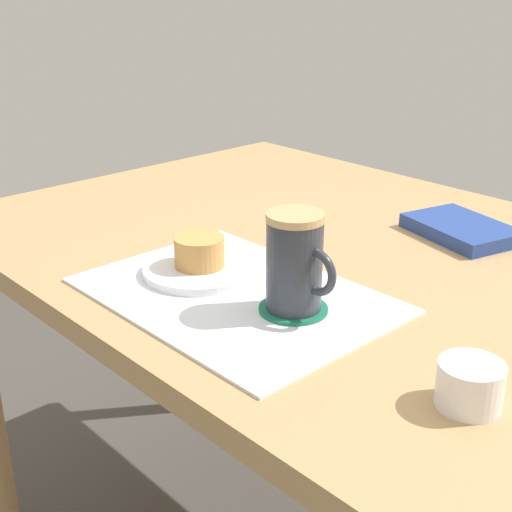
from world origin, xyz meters
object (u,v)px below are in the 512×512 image
Objects in this scene: dining_table at (360,299)px; sugar_bowl at (470,385)px; small_book at (461,229)px; pastry_plate at (200,269)px; coffee_mug at (296,262)px; pastry at (199,251)px.

sugar_bowl reaches higher than dining_table.
pastry_plate is at bearing -97.20° from small_book.
pastry is at bearing -176.28° from coffee_mug.
pastry_plate is 1.30× the size of coffee_mug.
coffee_mug is 1.88× the size of sugar_bowl.
sugar_bowl is at bearing -42.54° from small_book.
coffee_mug is 0.43m from small_book.
pastry is at bearing 179.04° from sugar_bowl.
pastry is 0.19m from coffee_mug.
small_book is (-0.01, 0.42, -0.06)m from coffee_mug.
pastry reaches higher than dining_table.
pastry reaches higher than sugar_bowl.
dining_table is 0.22m from small_book.
coffee_mug is at bearing 3.72° from pastry_plate.
sugar_bowl is at bearing -35.38° from dining_table.
sugar_bowl is at bearing -0.96° from pastry_plate.
dining_table is 10.59× the size of coffee_mug.
small_book is (-0.29, 0.44, -0.01)m from sugar_bowl.
pastry is (0.00, 0.00, 0.03)m from pastry_plate.
pastry_plate is at bearing -176.28° from coffee_mug.
pastry_plate is at bearing -118.39° from dining_table.
small_book is at bearing 76.55° from dining_table.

